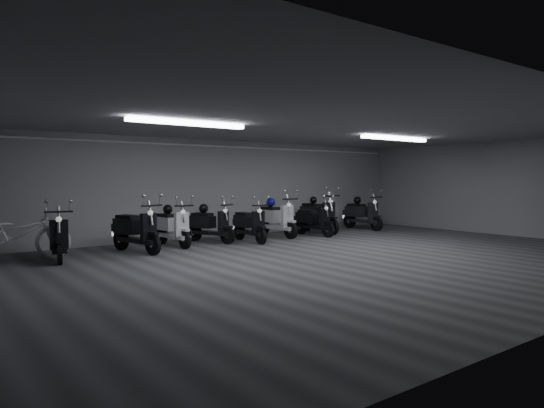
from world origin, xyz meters
TOP-DOWN VIEW (x-y plane):
  - floor at (0.00, 0.00)m, footprint 14.00×10.00m
  - ceiling at (0.00, 0.00)m, footprint 14.00×10.00m
  - back_wall at (0.00, 5.00)m, footprint 14.00×0.01m
  - right_wall at (7.00, 0.00)m, footprint 0.01×10.00m
  - fluor_strip_left at (-3.00, 1.00)m, footprint 2.40×0.18m
  - fluor_strip_right at (3.00, 1.00)m, footprint 2.40×0.18m
  - conduit at (0.00, 4.92)m, footprint 13.60×0.05m
  - scooter_0 at (-4.81, 3.32)m, footprint 0.92×1.82m
  - scooter_1 at (-3.11, 3.39)m, footprint 1.03×1.92m
  - scooter_2 at (-2.01, 3.82)m, footprint 0.70×1.77m
  - scooter_3 at (-0.89, 3.89)m, footprint 1.14×1.77m
  - scooter_5 at (0.01, 3.37)m, footprint 0.65×1.71m
  - scooter_6 at (1.26, 3.84)m, footprint 0.73×1.90m
  - scooter_7 at (2.34, 3.42)m, footprint 0.72×1.69m
  - scooter_8 at (2.95, 3.89)m, footprint 0.76×1.99m
  - scooter_9 at (4.80, 3.77)m, footprint 0.65×1.84m
  - bicycle at (-5.51, 3.78)m, footprint 2.16×1.08m
  - helmet_0 at (1.24, 4.10)m, footprint 0.27×0.27m
  - helmet_1 at (-2.02, 4.06)m, footprint 0.24×0.24m
  - helmet_2 at (4.81, 4.02)m, footprint 0.25×0.25m
  - helmet_3 at (-0.97, 4.11)m, footprint 0.24×0.24m
  - helmet_4 at (2.96, 4.16)m, footprint 0.23×0.23m

SIDE VIEW (x-z plane):
  - floor at x=0.00m, z-range -0.01..0.00m
  - scooter_7 at x=2.34m, z-range 0.00..1.22m
  - scooter_5 at x=0.01m, z-range 0.00..1.25m
  - scooter_3 at x=-0.89m, z-range 0.00..1.25m
  - scooter_2 at x=-2.01m, z-range 0.00..1.29m
  - scooter_0 at x=-4.81m, z-range 0.00..1.29m
  - bicycle at x=-5.51m, z-range 0.00..1.33m
  - scooter_9 at x=4.80m, z-range 0.00..1.36m
  - scooter_1 at x=-3.11m, z-range 0.00..1.36m
  - scooter_6 at x=1.26m, z-range 0.00..1.39m
  - scooter_8 at x=2.95m, z-range 0.00..1.45m
  - helmet_3 at x=-0.97m, z-range 0.78..1.02m
  - helmet_1 at x=-2.02m, z-range 0.80..1.04m
  - helmet_2 at x=4.81m, z-range 0.84..1.09m
  - helmet_0 at x=1.24m, z-range 0.86..1.13m
  - helmet_4 at x=2.96m, z-range 0.90..1.13m
  - back_wall at x=0.00m, z-range 0.00..2.80m
  - right_wall at x=7.00m, z-range 0.00..2.80m
  - conduit at x=0.00m, z-range 2.59..2.65m
  - fluor_strip_left at x=-3.00m, z-range 2.70..2.78m
  - fluor_strip_right at x=3.00m, z-range 2.70..2.78m
  - ceiling at x=0.00m, z-range 2.80..2.81m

